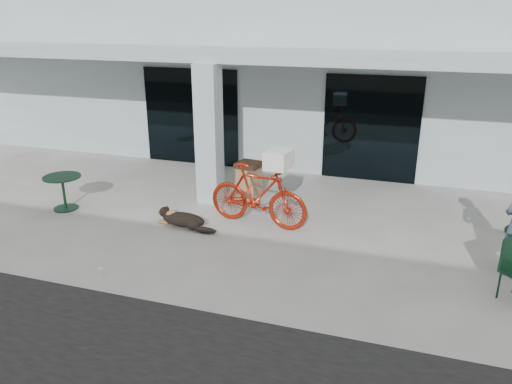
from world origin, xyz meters
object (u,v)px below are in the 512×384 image
(bicycle, at_px, (258,195))
(dog, at_px, (184,219))
(cafe_table_near, at_px, (64,193))
(trash_receptacle, at_px, (249,181))

(bicycle, height_order, dog, bicycle)
(bicycle, xyz_separation_m, cafe_table_near, (-4.35, -0.50, -0.26))
(dog, bearing_deg, trash_receptacle, 78.76)
(dog, relative_size, cafe_table_near, 1.31)
(dog, bearing_deg, cafe_table_near, -172.58)
(bicycle, bearing_deg, dog, 120.08)
(cafe_table_near, bearing_deg, trash_receptacle, 27.23)
(bicycle, xyz_separation_m, dog, (-1.40, -0.59, -0.47))
(cafe_table_near, bearing_deg, bicycle, 6.58)
(bicycle, bearing_deg, cafe_table_near, 103.88)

